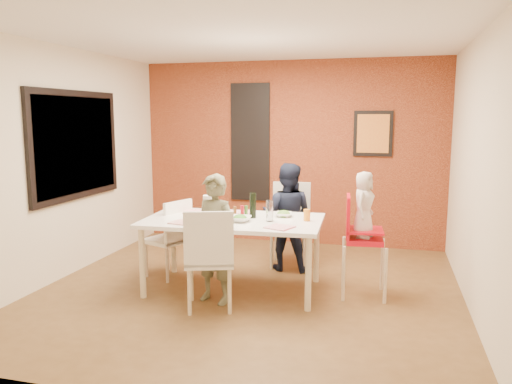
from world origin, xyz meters
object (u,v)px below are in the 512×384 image
(high_chair, at_px, (360,236))
(paper_towel_roll, at_px, (209,208))
(chair_far, at_px, (290,219))
(dining_table, at_px, (233,225))
(child_near, at_px, (215,239))
(wine_bottle, at_px, (253,205))
(child_far, at_px, (287,217))
(chair_near, at_px, (209,255))
(toddler, at_px, (364,205))
(chair_left, at_px, (172,234))

(high_chair, distance_m, paper_towel_roll, 1.63)
(chair_far, relative_size, paper_towel_roll, 3.94)
(dining_table, relative_size, high_chair, 1.82)
(child_near, xyz_separation_m, wine_bottle, (0.26, 0.51, 0.27))
(dining_table, distance_m, high_chair, 1.35)
(high_chair, distance_m, child_far, 1.16)
(child_far, relative_size, paper_towel_roll, 5.00)
(dining_table, relative_size, child_far, 1.47)
(child_far, xyz_separation_m, wine_bottle, (-0.23, -0.77, 0.27))
(paper_towel_roll, bearing_deg, dining_table, 25.95)
(high_chair, bearing_deg, child_near, 106.91)
(chair_near, height_order, toddler, toddler)
(chair_left, distance_m, high_chair, 2.17)
(toddler, bearing_deg, chair_far, 58.66)
(toddler, bearing_deg, chair_near, 133.71)
(child_near, relative_size, paper_towel_roll, 4.97)
(chair_near, bearing_deg, dining_table, -112.82)
(toddler, bearing_deg, chair_left, 102.67)
(child_far, bearing_deg, child_near, 71.20)
(dining_table, height_order, toddler, toddler)
(dining_table, xyz_separation_m, child_far, (0.42, 0.88, -0.06))
(chair_far, distance_m, child_far, 0.27)
(dining_table, xyz_separation_m, toddler, (1.37, 0.18, 0.26))
(child_near, height_order, wine_bottle, child_near)
(wine_bottle, distance_m, paper_towel_roll, 0.48)
(chair_near, distance_m, wine_bottle, 0.87)
(child_near, height_order, child_far, child_far)
(wine_bottle, bearing_deg, toddler, 3.45)
(child_near, bearing_deg, dining_table, 95.81)
(child_far, bearing_deg, paper_towel_roll, 58.87)
(chair_far, xyz_separation_m, toddler, (0.96, -0.95, 0.40))
(child_far, xyz_separation_m, toddler, (0.95, -0.70, 0.32))
(high_chair, bearing_deg, child_far, 47.49)
(dining_table, bearing_deg, wine_bottle, 30.84)
(chair_near, height_order, wine_bottle, wine_bottle)
(child_far, height_order, paper_towel_roll, child_far)
(high_chair, relative_size, paper_towel_roll, 4.04)
(wine_bottle, bearing_deg, child_far, 73.46)
(chair_far, relative_size, wine_bottle, 3.81)
(chair_near, xyz_separation_m, wine_bottle, (0.23, 0.75, 0.36))
(chair_near, distance_m, child_far, 1.59)
(paper_towel_roll, bearing_deg, chair_left, 150.85)
(child_far, bearing_deg, high_chair, 144.93)
(chair_far, xyz_separation_m, chair_left, (-1.23, -0.92, -0.07))
(paper_towel_roll, bearing_deg, chair_far, 62.60)
(child_far, distance_m, wine_bottle, 0.84)
(child_near, relative_size, wine_bottle, 4.81)
(toddler, bearing_deg, high_chair, 112.11)
(chair_far, bearing_deg, high_chair, -50.10)
(child_far, bearing_deg, toddler, 145.99)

